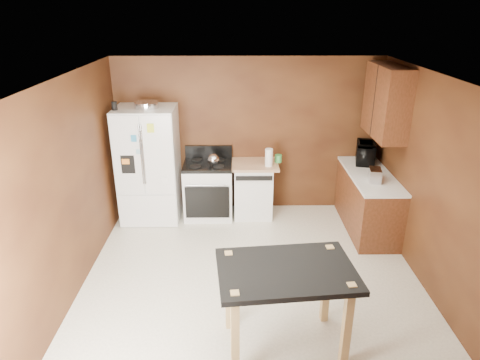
{
  "coord_description": "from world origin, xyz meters",
  "views": [
    {
      "loc": [
        -0.2,
        -4.39,
        3.21
      ],
      "look_at": [
        -0.14,
        0.85,
        1.06
      ],
      "focal_mm": 32.0,
      "sensor_mm": 36.0,
      "label": 1
    }
  ],
  "objects_px": {
    "roasting_pan": "(147,105)",
    "island": "(286,281)",
    "kettle": "(213,160)",
    "toaster": "(375,175)",
    "green_canister": "(278,158)",
    "microwave": "(365,154)",
    "paper_towel": "(269,157)",
    "dishwasher": "(253,189)",
    "refrigerator": "(149,165)",
    "pen_cup": "(114,106)",
    "gas_range": "(208,189)"
  },
  "relations": [
    {
      "from": "kettle",
      "to": "green_canister",
      "type": "xyz_separation_m",
      "value": [
        1.02,
        0.15,
        -0.04
      ]
    },
    {
      "from": "toaster",
      "to": "refrigerator",
      "type": "distance_m",
      "value": 3.38
    },
    {
      "from": "toaster",
      "to": "microwave",
      "type": "xyz_separation_m",
      "value": [
        0.09,
        0.8,
        0.05
      ]
    },
    {
      "from": "roasting_pan",
      "to": "kettle",
      "type": "height_order",
      "value": "roasting_pan"
    },
    {
      "from": "green_canister",
      "to": "island",
      "type": "bearing_deg",
      "value": -93.86
    },
    {
      "from": "gas_range",
      "to": "dishwasher",
      "type": "distance_m",
      "value": 0.72
    },
    {
      "from": "pen_cup",
      "to": "paper_towel",
      "type": "xyz_separation_m",
      "value": [
        2.26,
        0.1,
        -0.83
      ]
    },
    {
      "from": "roasting_pan",
      "to": "paper_towel",
      "type": "xyz_separation_m",
      "value": [
        1.82,
        -0.03,
        -0.82
      ]
    },
    {
      "from": "green_canister",
      "to": "dishwasher",
      "type": "distance_m",
      "value": 0.64
    },
    {
      "from": "refrigerator",
      "to": "gas_range",
      "type": "height_order",
      "value": "refrigerator"
    },
    {
      "from": "roasting_pan",
      "to": "dishwasher",
      "type": "height_order",
      "value": "roasting_pan"
    },
    {
      "from": "green_canister",
      "to": "toaster",
      "type": "distance_m",
      "value": 1.53
    },
    {
      "from": "paper_towel",
      "to": "microwave",
      "type": "relative_size",
      "value": 0.54
    },
    {
      "from": "pen_cup",
      "to": "gas_range",
      "type": "relative_size",
      "value": 0.11
    },
    {
      "from": "roasting_pan",
      "to": "toaster",
      "type": "bearing_deg",
      "value": -12.11
    },
    {
      "from": "green_canister",
      "to": "gas_range",
      "type": "xyz_separation_m",
      "value": [
        -1.12,
        -0.08,
        -0.49
      ]
    },
    {
      "from": "toaster",
      "to": "paper_towel",
      "type": "bearing_deg",
      "value": 166.15
    },
    {
      "from": "microwave",
      "to": "island",
      "type": "height_order",
      "value": "microwave"
    },
    {
      "from": "paper_towel",
      "to": "green_canister",
      "type": "relative_size",
      "value": 2.28
    },
    {
      "from": "green_canister",
      "to": "gas_range",
      "type": "distance_m",
      "value": 1.22
    },
    {
      "from": "roasting_pan",
      "to": "green_canister",
      "type": "height_order",
      "value": "roasting_pan"
    },
    {
      "from": "kettle",
      "to": "microwave",
      "type": "distance_m",
      "value": 2.39
    },
    {
      "from": "refrigerator",
      "to": "dishwasher",
      "type": "relative_size",
      "value": 2.02
    },
    {
      "from": "pen_cup",
      "to": "gas_range",
      "type": "height_order",
      "value": "pen_cup"
    },
    {
      "from": "roasting_pan",
      "to": "pen_cup",
      "type": "xyz_separation_m",
      "value": [
        -0.44,
        -0.13,
        0.02
      ]
    },
    {
      "from": "green_canister",
      "to": "refrigerator",
      "type": "relative_size",
      "value": 0.07
    },
    {
      "from": "paper_towel",
      "to": "island",
      "type": "bearing_deg",
      "value": -90.79
    },
    {
      "from": "gas_range",
      "to": "island",
      "type": "bearing_deg",
      "value": -72.64
    },
    {
      "from": "toaster",
      "to": "green_canister",
      "type": "bearing_deg",
      "value": 157.65
    },
    {
      "from": "toaster",
      "to": "microwave",
      "type": "distance_m",
      "value": 0.81
    },
    {
      "from": "toaster",
      "to": "dishwasher",
      "type": "height_order",
      "value": "toaster"
    },
    {
      "from": "paper_towel",
      "to": "refrigerator",
      "type": "relative_size",
      "value": 0.15
    },
    {
      "from": "kettle",
      "to": "roasting_pan",
      "type": "bearing_deg",
      "value": 179.32
    },
    {
      "from": "paper_towel",
      "to": "kettle",
      "type": "bearing_deg",
      "value": 178.74
    },
    {
      "from": "gas_range",
      "to": "green_canister",
      "type": "bearing_deg",
      "value": 3.9
    },
    {
      "from": "roasting_pan",
      "to": "kettle",
      "type": "xyz_separation_m",
      "value": [
        0.96,
        -0.01,
        -0.85
      ]
    },
    {
      "from": "roasting_pan",
      "to": "island",
      "type": "bearing_deg",
      "value": -58.05
    },
    {
      "from": "microwave",
      "to": "island",
      "type": "distance_m",
      "value": 3.36
    },
    {
      "from": "roasting_pan",
      "to": "kettle",
      "type": "distance_m",
      "value": 1.29
    },
    {
      "from": "kettle",
      "to": "dishwasher",
      "type": "height_order",
      "value": "kettle"
    },
    {
      "from": "pen_cup",
      "to": "toaster",
      "type": "bearing_deg",
      "value": -8.69
    },
    {
      "from": "island",
      "to": "green_canister",
      "type": "bearing_deg",
      "value": 86.14
    },
    {
      "from": "kettle",
      "to": "island",
      "type": "distance_m",
      "value": 2.97
    },
    {
      "from": "roasting_pan",
      "to": "dishwasher",
      "type": "relative_size",
      "value": 0.4
    },
    {
      "from": "pen_cup",
      "to": "kettle",
      "type": "bearing_deg",
      "value": 5.02
    },
    {
      "from": "microwave",
      "to": "toaster",
      "type": "bearing_deg",
      "value": -172.16
    },
    {
      "from": "microwave",
      "to": "dishwasher",
      "type": "xyz_separation_m",
      "value": [
        -1.76,
        -0.01,
        -0.59
      ]
    },
    {
      "from": "pen_cup",
      "to": "green_canister",
      "type": "relative_size",
      "value": 0.99
    },
    {
      "from": "paper_towel",
      "to": "island",
      "type": "relative_size",
      "value": 0.2
    },
    {
      "from": "pen_cup",
      "to": "green_canister",
      "type": "bearing_deg",
      "value": 6.54
    }
  ]
}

